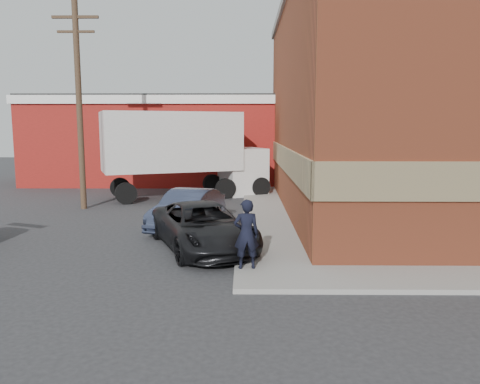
% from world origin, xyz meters
% --- Properties ---
extents(ground, '(90.00, 90.00, 0.00)m').
position_xyz_m(ground, '(0.00, 0.00, 0.00)').
color(ground, '#28282B').
rests_on(ground, ground).
extents(brick_building, '(14.25, 18.25, 9.36)m').
position_xyz_m(brick_building, '(8.50, 9.00, 4.68)').
color(brick_building, '#A14529').
rests_on(brick_building, ground).
extents(sidewalk_west, '(1.80, 18.00, 0.12)m').
position_xyz_m(sidewalk_west, '(0.60, 9.00, 0.06)').
color(sidewalk_west, gray).
rests_on(sidewalk_west, ground).
extents(warehouse, '(16.30, 8.30, 5.60)m').
position_xyz_m(warehouse, '(-6.00, 20.00, 2.81)').
color(warehouse, maroon).
rests_on(warehouse, ground).
extents(utility_pole, '(2.00, 0.26, 9.00)m').
position_xyz_m(utility_pole, '(-7.50, 9.00, 4.75)').
color(utility_pole, '#4E3727').
rests_on(utility_pole, ground).
extents(man, '(0.68, 0.49, 1.76)m').
position_xyz_m(man, '(-0.20, -0.25, 1.00)').
color(man, black).
rests_on(man, sidewalk_south).
extents(sedan, '(2.58, 4.47, 1.39)m').
position_xyz_m(sedan, '(-2.31, 4.99, 0.70)').
color(sedan, '#333B55').
rests_on(sedan, ground).
extents(suv_a, '(4.02, 5.49, 1.39)m').
position_xyz_m(suv_a, '(-1.50, 2.02, 0.69)').
color(suv_a, black).
rests_on(suv_a, ground).
extents(box_truck, '(9.27, 5.72, 4.41)m').
position_xyz_m(box_truck, '(-3.20, 12.61, 2.54)').
color(box_truck, silver).
rests_on(box_truck, ground).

